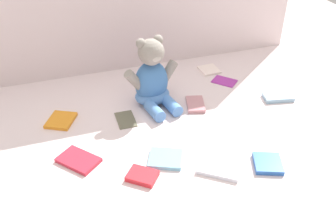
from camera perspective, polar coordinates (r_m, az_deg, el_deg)
The scene contains 14 objects.
ground_plane at distance 1.45m, azimuth -1.39°, elevation -1.15°, with size 3.20×3.20×0.00m, color silver.
teddy_bear at distance 1.49m, azimuth -2.43°, elevation 4.97°, with size 0.24×0.23×0.29m.
book_case_0 at distance 1.45m, azimuth -6.59°, elevation -1.11°, with size 0.07×0.11×0.01m, color #5A5844.
book_case_1 at distance 1.64m, azimuth 16.73°, elevation 2.23°, with size 0.07×0.12×0.02m, color #89B0CA.
book_case_2 at distance 1.68m, azimuth -2.64°, elevation 4.68°, with size 0.07×0.13×0.02m, color #AF6A88.
book_case_3 at distance 1.28m, azimuth 15.23°, elevation -7.72°, with size 0.10×0.09×0.02m, color blue.
book_case_4 at distance 1.24m, azimuth 7.98°, elevation -8.55°, with size 0.09×0.14×0.01m, color white.
book_case_5 at distance 1.29m, azimuth -13.73°, elevation -7.26°, with size 0.09×0.14×0.01m, color #BE2638.
book_case_6 at distance 1.53m, azimuth 4.27°, elevation 1.20°, with size 0.07×0.11×0.02m, color #B97B80.
book_case_7 at distance 1.26m, azimuth -0.40°, elevation -7.24°, with size 0.10×0.11×0.01m, color #73BEDC.
book_case_8 at distance 1.20m, azimuth -4.01°, elevation -9.87°, with size 0.07×0.09×0.02m, color red.
book_case_10 at distance 1.72m, azimuth 8.76°, elevation 4.81°, with size 0.07×0.10×0.01m, color #9B2C93.
book_case_11 at distance 1.80m, azimuth 6.39°, elevation 6.52°, with size 0.09×0.09×0.01m, color white.
book_case_12 at distance 1.49m, azimuth -16.30°, elevation -1.25°, with size 0.10×0.11×0.01m, color orange.
Camera 1 is at (-0.34, -1.12, 0.85)m, focal length 39.24 mm.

